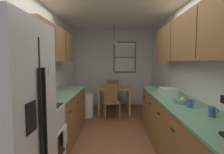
{
  "coord_description": "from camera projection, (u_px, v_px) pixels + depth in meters",
  "views": [
    {
      "loc": [
        0.01,
        -2.68,
        1.49
      ],
      "look_at": [
        -0.03,
        1.16,
        1.16
      ],
      "focal_mm": 29.31,
      "sensor_mm": 36.0,
      "label": 1
    }
  ],
  "objects": [
    {
      "name": "wall_back",
      "position": [
        114.0,
        68.0,
        6.32
      ],
      "size": [
        4.4,
        0.1,
        2.55
      ],
      "primitive_type": "cube",
      "color": "silver",
      "rests_on": "ground"
    },
    {
      "name": "dining_table",
      "position": [
        114.0,
        91.0,
        5.36
      ],
      "size": [
        0.9,
        0.81,
        0.73
      ],
      "color": "#A87F51",
      "rests_on": "ground"
    },
    {
      "name": "mug_spare",
      "position": [
        190.0,
        103.0,
        2.36
      ],
      "size": [
        0.11,
        0.07,
        0.1
      ],
      "color": "#335999",
      "rests_on": "counter_right"
    },
    {
      "name": "dish_towel",
      "position": [
        65.0,
        136.0,
        2.43
      ],
      "size": [
        0.02,
        0.16,
        0.24
      ],
      "primitive_type": "cube",
      "color": "silver"
    },
    {
      "name": "fruit_bowl",
      "position": [
        182.0,
        101.0,
        2.59
      ],
      "size": [
        0.24,
        0.24,
        0.09
      ],
      "color": "#597F9E",
      "rests_on": "counter_right"
    },
    {
      "name": "ceiling_slab",
      "position": [
        114.0,
        5.0,
        3.57
      ],
      "size": [
        4.4,
        9.0,
        0.08
      ],
      "primitive_type": "cube",
      "color": "white"
    },
    {
      "name": "stove_range",
      "position": [
        34.0,
        143.0,
        2.28
      ],
      "size": [
        0.66,
        0.64,
        1.1
      ],
      "color": "silver",
      "rests_on": "ground"
    },
    {
      "name": "wall_left",
      "position": [
        47.0,
        72.0,
        3.7
      ],
      "size": [
        0.1,
        9.0,
        2.55
      ],
      "primitive_type": "cube",
      "color": "silver",
      "rests_on": "ground"
    },
    {
      "name": "ground_plane",
      "position": [
        114.0,
        133.0,
        3.79
      ],
      "size": [
        12.0,
        12.0,
        0.0
      ],
      "primitive_type": "plane",
      "color": "brown"
    },
    {
      "name": "mug_by_coffeemaker",
      "position": [
        212.0,
        112.0,
        1.96
      ],
      "size": [
        0.11,
        0.07,
        0.11
      ],
      "color": "#335999",
      "rests_on": "counter_right"
    },
    {
      "name": "microwave_over_range",
      "position": [
        21.0,
        50.0,
        2.18
      ],
      "size": [
        0.39,
        0.58,
        0.32
      ],
      "color": "silver"
    },
    {
      "name": "storage_canister",
      "position": [
        50.0,
        93.0,
        2.88
      ],
      "size": [
        0.12,
        0.12,
        0.2
      ],
      "color": "red",
      "rests_on": "counter_left"
    },
    {
      "name": "dish_rack",
      "position": [
        168.0,
        91.0,
        3.39
      ],
      "size": [
        0.28,
        0.34,
        0.1
      ],
      "primitive_type": "cube",
      "color": "silver",
      "rests_on": "counter_right"
    },
    {
      "name": "upper_cabinets_left",
      "position": [
        52.0,
        45.0,
        3.38
      ],
      "size": [
        0.33,
        1.98,
        0.62
      ],
      "color": "brown"
    },
    {
      "name": "trash_bin",
      "position": [
        88.0,
        106.0,
        4.89
      ],
      "size": [
        0.3,
        0.3,
        0.62
      ],
      "primitive_type": "cylinder",
      "color": "white",
      "rests_on": "ground"
    },
    {
      "name": "counter_left",
      "position": [
        62.0,
        115.0,
        3.55
      ],
      "size": [
        0.64,
        1.9,
        0.9
      ],
      "color": "brown",
      "rests_on": "ground"
    },
    {
      "name": "dining_chair_near",
      "position": [
        111.0,
        100.0,
        4.76
      ],
      "size": [
        0.45,
        0.45,
        0.9
      ],
      "color": "brown",
      "rests_on": "ground"
    },
    {
      "name": "upper_cabinets_right",
      "position": [
        192.0,
        38.0,
        2.64
      ],
      "size": [
        0.33,
        3.0,
        0.67
      ],
      "color": "brown"
    },
    {
      "name": "back_window",
      "position": [
        125.0,
        57.0,
        6.22
      ],
      "size": [
        0.76,
        0.05,
        1.04
      ],
      "color": "brown"
    },
    {
      "name": "wall_right",
      "position": [
        181.0,
        72.0,
        3.67
      ],
      "size": [
        0.1,
        9.0,
        2.55
      ],
      "primitive_type": "cube",
      "color": "silver",
      "rests_on": "ground"
    },
    {
      "name": "pendant_light",
      "position": [
        114.0,
        42.0,
        5.24
      ],
      "size": [
        0.28,
        0.28,
        0.56
      ],
      "color": "black"
    },
    {
      "name": "counter_right",
      "position": [
        178.0,
        129.0,
        2.81
      ],
      "size": [
        0.64,
        3.32,
        0.9
      ],
      "color": "brown",
      "rests_on": "ground"
    },
    {
      "name": "dining_chair_far",
      "position": [
        113.0,
        92.0,
        5.97
      ],
      "size": [
        0.4,
        0.4,
        0.9
      ],
      "color": "brown",
      "rests_on": "ground"
    }
  ]
}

